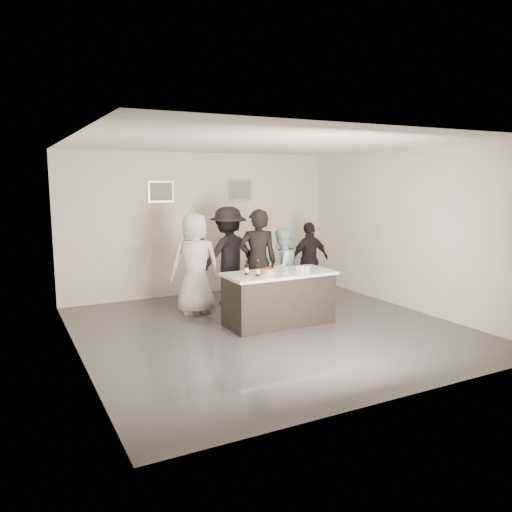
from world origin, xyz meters
The scene contains 19 objects.
floor centered at (0.00, 0.00, 0.00)m, with size 6.00×6.00×0.00m, color #3D3D42.
ceiling centered at (0.00, 0.00, 3.00)m, with size 6.00×6.00×0.00m, color white.
wall_back centered at (0.00, 3.00, 1.50)m, with size 6.00×0.04×3.00m, color silver.
wall_front centered at (0.00, -3.00, 1.50)m, with size 6.00×0.04×3.00m, color silver.
wall_left centered at (-3.00, 0.00, 1.50)m, with size 0.04×6.00×3.00m, color silver.
wall_right centered at (3.00, 0.00, 1.50)m, with size 0.04×6.00×3.00m, color silver.
picture_left centered at (-0.90, 2.97, 2.20)m, with size 0.54×0.04×0.44m, color #B2B2B7.
picture_right centered at (0.90, 2.97, 2.20)m, with size 0.54×0.04×0.44m, color #B2B2B7.
bar_counter centered at (0.27, 0.17, 0.45)m, with size 1.86×0.86×0.90m, color white.
cake centered at (0.05, 0.15, 0.94)m, with size 0.20×0.20×0.07m, color orange.
beer_bottle_a centered at (-0.33, 0.20, 1.03)m, with size 0.07×0.07×0.26m, color black.
beer_bottle_b centered at (-0.22, 0.02, 1.03)m, with size 0.07×0.07×0.26m, color black.
tumbler_cluster centered at (0.71, 0.12, 0.94)m, with size 0.19×0.19×0.08m, color orange.
candles centered at (-0.01, -0.08, 0.90)m, with size 0.24×0.08×0.01m, color pink.
person_main_black centered at (0.23, 0.88, 0.96)m, with size 0.70×0.46×1.93m, color black.
person_main_blue centered at (0.81, 1.02, 0.77)m, with size 0.75×0.59×1.55m, color #9ECFCF.
person_guest_left centered at (-0.75, 1.48, 0.93)m, with size 0.91×0.59×1.86m, color silver.
person_guest_right centered at (1.85, 1.63, 0.79)m, with size 0.92×0.38×1.57m, color black.
person_guest_back centered at (0.11, 1.88, 0.96)m, with size 1.24×0.71×1.93m, color black.
Camera 1 is at (-3.89, -6.99, 2.46)m, focal length 35.00 mm.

